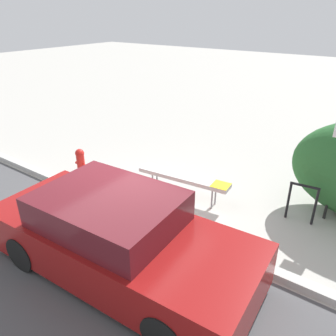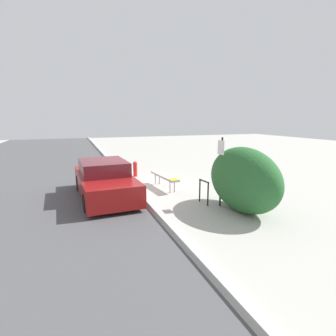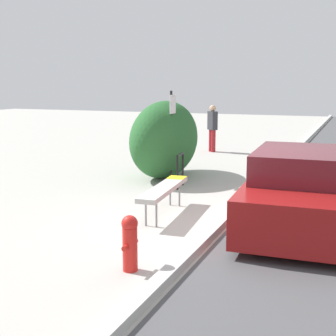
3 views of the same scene
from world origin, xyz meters
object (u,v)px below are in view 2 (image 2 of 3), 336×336
(fire_hydrant, at_px, (135,168))
(parked_car_near, at_px, (104,180))
(bench, at_px, (164,176))
(sign_post, at_px, (221,165))
(bike_rack, at_px, (204,190))

(fire_hydrant, height_order, parked_car_near, parked_car_near)
(bench, xyz_separation_m, sign_post, (2.79, 0.98, 0.88))
(bench, xyz_separation_m, fire_hydrant, (-2.65, -0.63, -0.10))
(bench, bearing_deg, bike_rack, 8.45)
(fire_hydrant, bearing_deg, sign_post, 16.41)
(bench, height_order, sign_post, sign_post)
(sign_post, bearing_deg, parked_car_near, -124.75)
(fire_hydrant, bearing_deg, bench, 13.33)
(bike_rack, bearing_deg, sign_post, 43.79)
(sign_post, distance_m, fire_hydrant, 5.76)
(fire_hydrant, relative_size, parked_car_near, 0.17)
(parked_car_near, bearing_deg, sign_post, 52.35)
(bike_rack, height_order, sign_post, sign_post)
(bench, relative_size, bike_rack, 2.60)
(bike_rack, bearing_deg, bench, -166.18)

